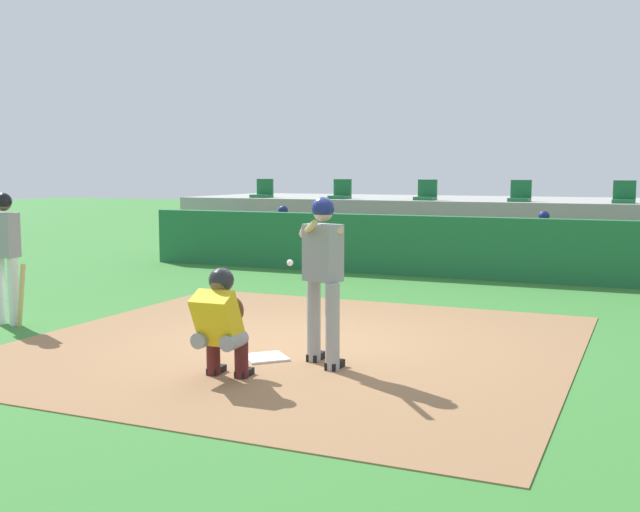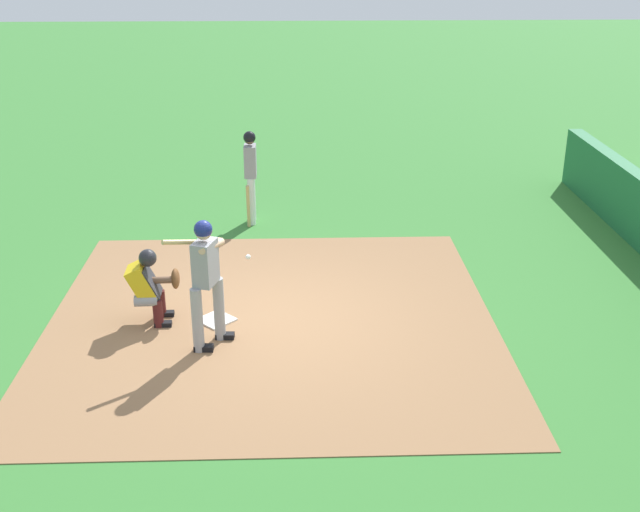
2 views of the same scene
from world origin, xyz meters
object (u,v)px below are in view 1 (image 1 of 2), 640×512
stadium_seat_0 (263,192)px  stadium_seat_4 (624,197)px  catcher_crouched (222,319)px  dugout_player_1 (542,243)px  on_deck_batter (6,250)px  stadium_seat_1 (341,193)px  stadium_seat_3 (520,195)px  batter_at_plate (322,270)px  home_plate (265,357)px  stadium_seat_2 (426,194)px  dugout_player_0 (281,233)px

stadium_seat_0 → stadium_seat_4: bearing=0.0°
catcher_crouched → dugout_player_1: dugout_player_1 is taller
dugout_player_1 → stadium_seat_0: (-7.28, 2.03, 0.86)m
on_deck_batter → stadium_seat_1: stadium_seat_1 is taller
stadium_seat_1 → stadium_seat_4: 6.50m
stadium_seat_4 → stadium_seat_3: bearing=180.0°
batter_at_plate → stadium_seat_3: bearing=87.8°
stadium_seat_0 → stadium_seat_1: 2.17m
home_plate → stadium_seat_4: size_ratio=0.92×
catcher_crouched → stadium_seat_0: stadium_seat_0 is taller
catcher_crouched → dugout_player_1: (1.88, 9.04, 0.06)m
batter_at_plate → stadium_seat_3: (0.39, 10.19, 0.50)m
catcher_crouched → stadium_seat_1: (-3.24, 11.07, 0.93)m
stadium_seat_3 → stadium_seat_4: 2.17m
stadium_seat_1 → home_plate: bearing=-72.3°
batter_at_plate → stadium_seat_2: bearing=99.9°
stadium_seat_2 → stadium_seat_3: 2.17m
on_deck_batter → stadium_seat_1: 9.90m
stadium_seat_1 → stadium_seat_3: 4.33m
dugout_player_0 → dugout_player_1: same height
dugout_player_0 → stadium_seat_0: size_ratio=2.71×
on_deck_batter → stadium_seat_0: 9.95m
stadium_seat_1 → stadium_seat_4: (6.50, 0.00, 0.00)m
dugout_player_1 → stadium_seat_1: (-5.11, 2.03, 0.86)m
dugout_player_1 → stadium_seat_1: stadium_seat_1 is taller
on_deck_batter → dugout_player_1: bearing=52.6°
stadium_seat_1 → stadium_seat_0: bearing=180.0°
stadium_seat_4 → stadium_seat_2: bearing=180.0°
dugout_player_0 → stadium_seat_0: stadium_seat_0 is taller
stadium_seat_0 → catcher_crouched: bearing=-64.0°
on_deck_batter → stadium_seat_2: stadium_seat_2 is taller
on_deck_batter → stadium_seat_0: bearing=97.6°
stadium_seat_3 → stadium_seat_4: (2.17, 0.00, 0.00)m
catcher_crouched → on_deck_batter: (-4.09, 1.22, 0.41)m
on_deck_batter → dugout_player_1: size_ratio=1.37×
catcher_crouched → dugout_player_0: 9.83m
catcher_crouched → dugout_player_0: size_ratio=1.36×
on_deck_batter → dugout_player_0: size_ratio=1.37×
home_plate → catcher_crouched: catcher_crouched is taller
on_deck_batter → stadium_seat_3: stadium_seat_3 is taller
stadium_seat_2 → stadium_seat_3: (2.17, 0.00, 0.00)m
stadium_seat_0 → stadium_seat_4: (8.67, 0.00, 0.00)m
stadium_seat_2 → on_deck_batter: bearing=-107.0°
stadium_seat_2 → dugout_player_0: bearing=-144.1°
stadium_seat_3 → stadium_seat_4: bearing=0.0°
home_plate → catcher_crouched: (-0.01, -0.89, 0.59)m
stadium_seat_2 → stadium_seat_3: size_ratio=1.00×
batter_at_plate → stadium_seat_2: stadium_seat_2 is taller
batter_at_plate → on_deck_batter: 4.81m
stadium_seat_1 → stadium_seat_2: same height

